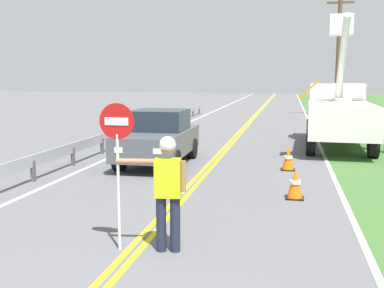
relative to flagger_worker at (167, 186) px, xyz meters
name	(u,v)px	position (x,y,z in m)	size (l,w,h in m)	color
centerline_yellow_left	(238,133)	(-0.62, 15.79, -1.04)	(0.11, 110.00, 0.01)	yellow
centerline_yellow_right	(242,133)	(-0.44, 15.79, -1.04)	(0.11, 110.00, 0.01)	yellow
edge_line_right	(315,135)	(3.07, 15.79, -1.04)	(0.12, 110.00, 0.01)	silver
edge_line_left	(169,131)	(-4.13, 15.79, -1.04)	(0.12, 110.00, 0.01)	silver
flagger_worker	(167,186)	(0.00, 0.00, 0.00)	(1.08, 0.29, 1.83)	#1E2338
stop_sign_paddle	(117,143)	(-0.76, -0.10, 0.66)	(0.56, 0.04, 2.33)	silver
utility_bucket_truck	(338,111)	(3.73, 12.23, 0.36)	(2.89, 6.89, 5.20)	white
oncoming_sedan_nearest	(159,138)	(-2.19, 7.11, -0.21)	(1.94, 4.12, 1.70)	#4C5156
utility_pole_mid	(338,53)	(5.03, 26.75, 3.32)	(1.80, 0.28, 8.36)	brown
traffic_cone_lead	(295,184)	(2.00, 3.66, -0.71)	(0.40, 0.40, 0.70)	orange
traffic_cone_mid	(288,159)	(1.84, 6.93, -0.71)	(0.40, 0.40, 0.70)	orange
guardrail_left_shoulder	(133,129)	(-4.73, 12.00, -0.53)	(0.10, 32.00, 0.71)	#9EA0A3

